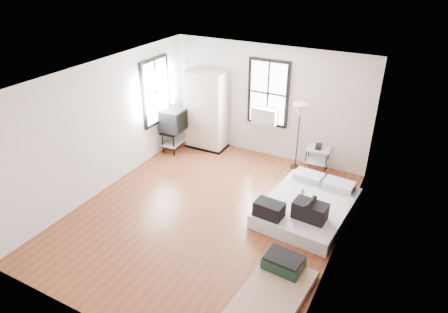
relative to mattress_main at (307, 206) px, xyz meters
The scene contains 8 objects.
ground 1.98m from the mattress_main, 152.08° to the right, with size 6.00×6.00×0.00m, color brown.
room_shell 2.24m from the mattress_main, 159.64° to the right, with size 5.02×6.02×2.80m.
mattress_main is the anchor object (origin of this frame).
mattress_bare 2.28m from the mattress_main, 84.98° to the right, with size 1.02×1.75×0.36m.
wardrobe 3.81m from the mattress_main, 152.35° to the left, with size 1.05×0.62×2.06m.
side_table 1.85m from the mattress_main, 100.32° to the left, with size 0.58×0.48×0.70m.
floor_lamp 2.26m from the mattress_main, 115.43° to the left, with size 0.35×0.35×1.63m.
tv_stand 4.18m from the mattress_main, 163.17° to the left, with size 0.59×0.82×1.12m.
Camera 1 is at (3.35, -5.66, 4.75)m, focal length 32.00 mm.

